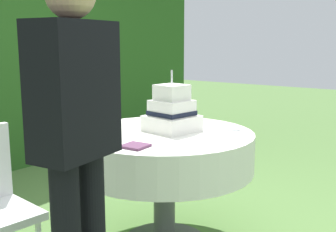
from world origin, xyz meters
The scene contains 8 objects.
cake_table centered at (0.00, 0.00, 0.62)m, with size 1.13×1.13×0.75m.
wedding_cake centered at (0.06, -0.01, 0.87)m, with size 0.33×0.32×0.39m.
serving_plate_near centered at (-0.03, 0.42, 0.76)m, with size 0.11×0.11×0.01m, color white.
serving_plate_far centered at (0.28, 0.31, 0.76)m, with size 0.10×0.10×0.01m, color white.
serving_plate_left centered at (0.32, -0.31, 0.76)m, with size 0.11×0.11×0.01m, color white.
serving_plate_right centered at (-0.33, 0.17, 0.76)m, with size 0.13×0.13×0.01m, color white.
napkin_stack centered at (-0.40, -0.11, 0.76)m, with size 0.13×0.13×0.01m, color #603856.
standing_person centered at (-0.94, -0.26, 0.93)m, with size 0.38×0.25×1.60m.
Camera 1 is at (-2.03, -1.56, 1.32)m, focal length 44.39 mm.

